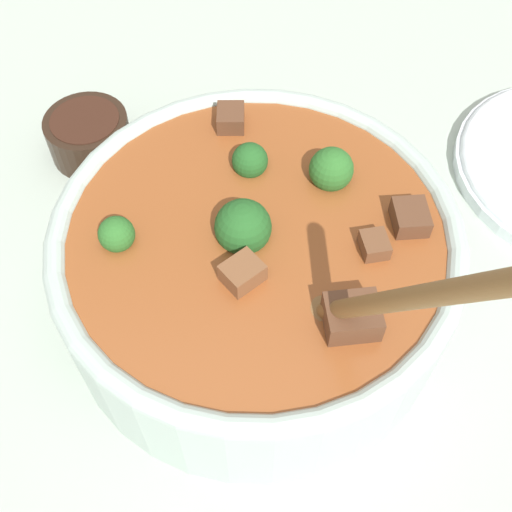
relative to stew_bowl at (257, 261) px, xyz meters
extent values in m
plane|color=#ADBCAD|center=(0.00, 0.00, -0.06)|extent=(4.00, 4.00, 0.00)
cylinder|color=#B2C6BC|center=(0.00, 0.00, -0.01)|extent=(0.30, 0.30, 0.09)
torus|color=#B2C6BC|center=(0.00, 0.00, 0.03)|extent=(0.30, 0.30, 0.02)
cylinder|color=brown|center=(0.00, 0.00, 0.01)|extent=(0.28, 0.28, 0.05)
sphere|color=#235B23|center=(0.00, -0.01, 0.04)|extent=(0.04, 0.04, 0.04)
cylinder|color=#6B9956|center=(0.00, -0.01, 0.01)|extent=(0.01, 0.01, 0.02)
sphere|color=#2D6B28|center=(0.00, -0.10, 0.04)|extent=(0.03, 0.03, 0.03)
cylinder|color=#6B9956|center=(0.00, -0.10, 0.02)|extent=(0.01, 0.01, 0.01)
sphere|color=#2D6B28|center=(-0.05, 0.06, 0.05)|extent=(0.03, 0.03, 0.03)
cylinder|color=#6B9956|center=(-0.05, 0.06, 0.02)|extent=(0.01, 0.01, 0.02)
sphere|color=#235B23|center=(-0.06, 0.00, 0.04)|extent=(0.03, 0.03, 0.03)
cylinder|color=#6B9956|center=(-0.06, 0.00, 0.02)|extent=(0.01, 0.01, 0.01)
cube|color=brown|center=(0.08, 0.05, 0.04)|extent=(0.03, 0.04, 0.03)
cube|color=brown|center=(-0.11, -0.01, 0.04)|extent=(0.03, 0.02, 0.02)
cube|color=brown|center=(0.02, 0.08, 0.04)|extent=(0.02, 0.02, 0.02)
cube|color=brown|center=(0.04, -0.01, 0.04)|extent=(0.03, 0.03, 0.02)
cube|color=brown|center=(0.00, 0.11, 0.04)|extent=(0.03, 0.02, 0.02)
ellipsoid|color=brown|center=(0.06, 0.04, 0.03)|extent=(0.04, 0.03, 0.01)
cylinder|color=brown|center=(0.11, 0.06, 0.12)|extent=(0.10, 0.07, 0.18)
cylinder|color=black|center=(-0.18, -0.15, -0.04)|extent=(0.08, 0.08, 0.04)
cylinder|color=#381E14|center=(-0.18, -0.15, -0.02)|extent=(0.06, 0.06, 0.01)
camera|label=1|loc=(0.27, -0.02, 0.40)|focal=45.00mm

